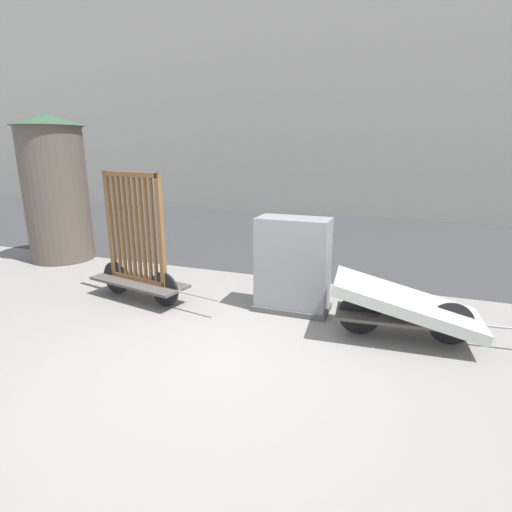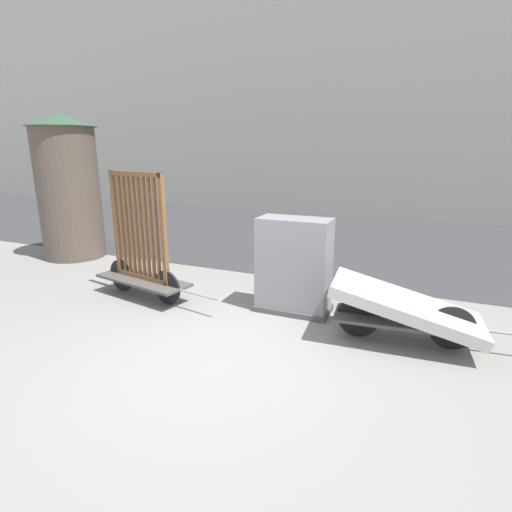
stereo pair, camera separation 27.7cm
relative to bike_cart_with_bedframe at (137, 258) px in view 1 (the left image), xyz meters
name	(u,v)px [view 1 (the left image)]	position (x,y,z in m)	size (l,w,h in m)	color
ground_plane	(214,362)	(1.94, -1.34, -0.68)	(60.00, 60.00, 0.00)	gray
road_strip	(327,238)	(1.94, 5.49, -0.67)	(56.00, 7.39, 0.01)	#38383A
building_facade	(363,62)	(1.94, 11.19, 4.64)	(48.00, 4.00, 10.63)	#B2ADA3
bike_cart_with_bedframe	(137,258)	(0.00, 0.00, 0.00)	(2.36, 0.85, 1.96)	#4C4742
bike_cart_with_mattress	(406,306)	(3.88, 0.00, -0.24)	(2.43, 0.99, 0.76)	#4C4742
utility_cabinet	(293,268)	(2.34, 0.42, -0.04)	(1.08, 0.56, 1.36)	#4C4C4C
advertising_column	(55,188)	(-2.99, 1.45, 0.83)	(1.40, 1.40, 2.96)	brown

